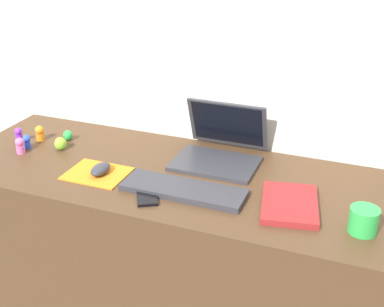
{
  "coord_description": "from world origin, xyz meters",
  "views": [
    {
      "loc": [
        0.6,
        -1.45,
        1.57
      ],
      "look_at": [
        0.03,
        0.0,
        0.83
      ],
      "focal_mm": 47.71,
      "sensor_mm": 36.0,
      "label": 1
    }
  ],
  "objects": [
    {
      "name": "toy_figurine_blue",
      "position": [
        -0.65,
        -0.01,
        0.77
      ],
      "size": [
        0.03,
        0.03,
        0.05
      ],
      "color": "blue",
      "rests_on": "desk"
    },
    {
      "name": "coffee_mug",
      "position": [
        0.6,
        -0.13,
        0.78
      ],
      "size": [
        0.08,
        0.08,
        0.08
      ],
      "primitive_type": "cylinder",
      "color": "green",
      "rests_on": "desk"
    },
    {
      "name": "toy_figurine_lime",
      "position": [
        -0.52,
        0.03,
        0.77
      ],
      "size": [
        0.05,
        0.05,
        0.05
      ],
      "primitive_type": "ellipsoid",
      "color": "#8CDB33",
      "rests_on": "desk"
    },
    {
      "name": "toy_figurine_pink",
      "position": [
        -0.65,
        -0.06,
        0.77
      ],
      "size": [
        0.03,
        0.03,
        0.06
      ],
      "color": "pink",
      "rests_on": "desk"
    },
    {
      "name": "mouse",
      "position": [
        -0.27,
        -0.1,
        0.76
      ],
      "size": [
        0.06,
        0.1,
        0.03
      ],
      "primitive_type": "ellipsoid",
      "color": "#333338",
      "rests_on": "mousepad"
    },
    {
      "name": "toy_figurine_orange",
      "position": [
        -0.65,
        0.07,
        0.77
      ],
      "size": [
        0.04,
        0.04,
        0.06
      ],
      "color": "orange",
      "rests_on": "desk"
    },
    {
      "name": "mousepad",
      "position": [
        -0.29,
        -0.1,
        0.74
      ],
      "size": [
        0.21,
        0.17,
        0.0
      ],
      "primitive_type": "cube",
      "color": "orange",
      "rests_on": "desk"
    },
    {
      "name": "notebook_pad",
      "position": [
        0.38,
        -0.07,
        0.75
      ],
      "size": [
        0.21,
        0.27,
        0.02
      ],
      "primitive_type": "cube",
      "rotation": [
        0.0,
        0.0,
        0.19
      ],
      "color": "maroon",
      "rests_on": "desk"
    },
    {
      "name": "cell_phone",
      "position": [
        -0.06,
        -0.18,
        0.74
      ],
      "size": [
        0.12,
        0.14,
        0.01
      ],
      "primitive_type": "cube",
      "rotation": [
        0.0,
        0.0,
        0.51
      ],
      "color": "black",
      "rests_on": "desk"
    },
    {
      "name": "keyboard",
      "position": [
        0.04,
        -0.11,
        0.75
      ],
      "size": [
        0.41,
        0.13,
        0.02
      ],
      "primitive_type": "cube",
      "color": "#333338",
      "rests_on": "desk"
    },
    {
      "name": "toy_figurine_green",
      "position": [
        -0.55,
        0.11,
        0.76
      ],
      "size": [
        0.04,
        0.04,
        0.04
      ],
      "primitive_type": "ellipsoid",
      "color": "green",
      "rests_on": "desk"
    },
    {
      "name": "toy_figurine_purple",
      "position": [
        -0.72,
        0.03,
        0.77
      ],
      "size": [
        0.03,
        0.03,
        0.06
      ],
      "color": "purple",
      "rests_on": "desk"
    },
    {
      "name": "back_wall",
      "position": [
        0.0,
        0.34,
        0.72
      ],
      "size": [
        2.92,
        0.05,
        1.43
      ],
      "primitive_type": "cube",
      "color": "silver",
      "rests_on": "ground_plane"
    },
    {
      "name": "laptop",
      "position": [
        0.08,
        0.18,
        0.79
      ],
      "size": [
        0.3,
        0.28,
        0.2
      ],
      "color": "#333338",
      "rests_on": "desk"
    },
    {
      "name": "desk",
      "position": [
        0.0,
        0.0,
        0.37
      ],
      "size": [
        1.72,
        0.6,
        0.74
      ],
      "primitive_type": "cube",
      "color": "#4C331E",
      "rests_on": "ground_plane"
    }
  ]
}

